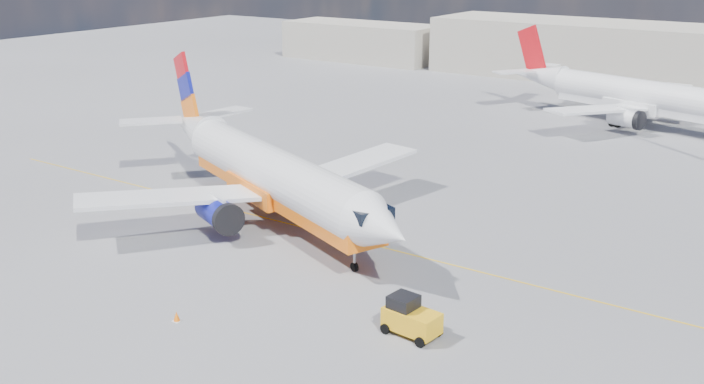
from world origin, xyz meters
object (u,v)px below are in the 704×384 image
Objects in this scene: gse_tug at (410,317)px; main_jet at (269,173)px; second_jet at (637,96)px; traffic_cone at (177,317)px.

main_jet is at bearing 157.34° from gse_tug.
second_jet is 54.42m from gse_tug.
second_jet is 56.59× the size of traffic_cone.
second_jet is at bearing 83.72° from traffic_cone.
main_jet is 46.81m from second_jet.
main_jet is 16.53m from traffic_cone.
second_jet is 10.77× the size of gse_tug.
main_jet reaches higher than second_jet.
traffic_cone is (6.34, -14.94, -3.14)m from main_jet.
traffic_cone is at bearing -146.22° from gse_tug.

